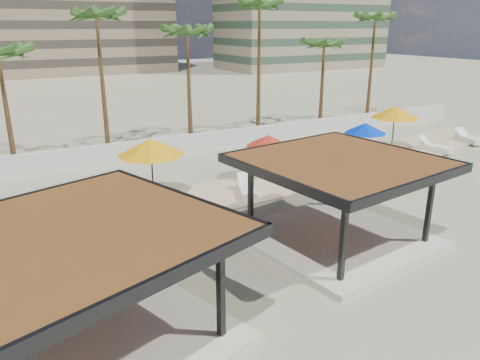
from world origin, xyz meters
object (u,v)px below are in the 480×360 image
object	(u,v)px
umbrella_c	(268,141)
lounger_d	(468,139)
lounger_a	(24,219)
pavilion_west	(85,276)
pavilion_central	(338,192)
lounger_c	(435,148)
lounger_b	(247,190)

from	to	relation	value
umbrella_c	lounger_d	size ratio (longest dim) A/B	1.45
lounger_a	umbrella_c	bearing A→B (deg)	-102.84
pavilion_west	pavilion_central	bearing A→B (deg)	-7.73
pavilion_central	lounger_c	bearing A→B (deg)	18.64
pavilion_central	lounger_a	xyz separation A→B (m)	(-10.91, 7.55, -1.70)
pavilion_central	lounger_a	bearing A→B (deg)	137.92
pavilion_west	umbrella_c	size ratio (longest dim) A/B	2.54
lounger_c	lounger_a	bearing A→B (deg)	77.34
lounger_b	lounger_d	size ratio (longest dim) A/B	0.97
lounger_b	lounger_c	xyz separation A→B (m)	(15.51, 1.17, 0.01)
pavilion_west	lounger_a	distance (m)	9.55
lounger_a	lounger_b	distance (m)	10.35
pavilion_west	lounger_d	bearing A→B (deg)	0.27
umbrella_c	pavilion_west	bearing A→B (deg)	-140.28
lounger_c	lounger_d	xyz separation A→B (m)	(4.26, 0.52, -0.00)
pavilion_central	lounger_a	distance (m)	13.37
lounger_b	lounger_d	distance (m)	19.85
pavilion_central	pavilion_west	xyz separation A→B (m)	(-10.12, -1.82, 0.03)
lounger_a	pavilion_west	bearing A→B (deg)	168.86
lounger_a	lounger_c	distance (m)	25.76
lounger_b	lounger_c	distance (m)	15.55
pavilion_west	umbrella_c	bearing A→B (deg)	21.82
pavilion_west	lounger_c	distance (m)	26.62
umbrella_c	lounger_b	size ratio (longest dim) A/B	1.49
pavilion_central	lounger_a	size ratio (longest dim) A/B	3.51
pavilion_west	lounger_d	world-z (taller)	pavilion_west
pavilion_west	lounger_d	size ratio (longest dim) A/B	3.69
lounger_c	umbrella_c	bearing A→B (deg)	73.55
lounger_d	pavilion_central	bearing A→B (deg)	124.44
pavilion_west	lounger_b	bearing A→B (deg)	21.97
umbrella_c	lounger_d	bearing A→B (deg)	-1.58
lounger_a	pavilion_central	bearing A→B (deg)	-140.65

